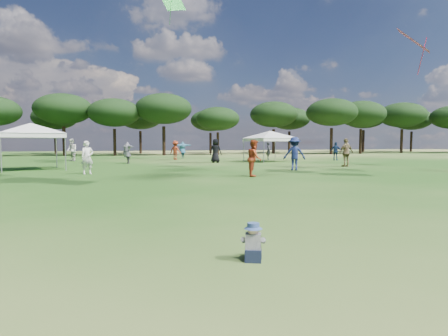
# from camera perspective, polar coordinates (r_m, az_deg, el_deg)

# --- Properties ---
(tree_line) EXTENTS (108.78, 17.63, 7.77)m
(tree_line) POSITION_cam_1_polar(r_m,az_deg,el_deg) (50.01, -10.58, 8.26)
(tree_line) COLOR black
(tree_line) RESTS_ON ground
(tent_left) EXTENTS (6.42, 6.42, 3.01)m
(tent_left) POSITION_cam_1_polar(r_m,az_deg,el_deg) (24.37, -27.40, 5.82)
(tent_left) COLOR gray
(tent_left) RESTS_ON ground
(tent_right) EXTENTS (6.62, 6.62, 2.84)m
(tent_right) POSITION_cam_1_polar(r_m,az_deg,el_deg) (30.96, 7.02, 5.41)
(tent_right) COLOR gray
(tent_right) RESTS_ON ground
(toddler) EXTENTS (0.39, 0.42, 0.52)m
(toddler) POSITION_cam_1_polar(r_m,az_deg,el_deg) (5.17, 4.48, -11.41)
(toddler) COLOR #161D32
(toddler) RESTS_ON ground
(festival_crowd) EXTENTS (31.20, 21.93, 1.92)m
(festival_crowd) POSITION_cam_1_polar(r_m,az_deg,el_deg) (28.28, -8.66, 2.41)
(festival_crowd) COLOR olive
(festival_crowd) RESTS_ON ground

